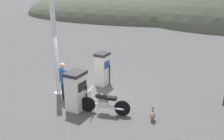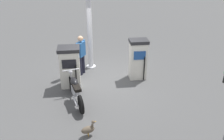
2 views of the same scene
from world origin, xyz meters
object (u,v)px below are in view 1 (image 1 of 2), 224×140
at_px(fuel_pump_near, 76,91).
at_px(motorcycle_near_pump, 104,102).
at_px(attendant_person, 63,79).
at_px(wandering_duck, 152,115).
at_px(canopy_support_pole, 56,51).
at_px(fuel_pump_far, 102,69).

relative_size(fuel_pump_near, motorcycle_near_pump, 0.79).
xyz_separation_m(attendant_person, wandering_duck, (3.71, -0.35, -0.68)).
height_order(wandering_duck, canopy_support_pole, canopy_support_pole).
distance_m(fuel_pump_far, canopy_support_pole, 2.40).
relative_size(fuel_pump_near, attendant_person, 0.94).
distance_m(motorcycle_near_pump, attendant_person, 2.06).
distance_m(fuel_pump_far, motorcycle_near_pump, 2.75).
xyz_separation_m(fuel_pump_far, attendant_person, (-0.86, -2.02, 0.11)).
relative_size(attendant_person, wandering_duck, 3.51).
bearing_deg(wandering_duck, attendant_person, 174.59).
bearing_deg(canopy_support_pole, wandering_duck, -10.63).
bearing_deg(attendant_person, wandering_duck, -5.41).
height_order(fuel_pump_near, fuel_pump_far, fuel_pump_far).
height_order(fuel_pump_far, attendant_person, attendant_person).
distance_m(fuel_pump_near, fuel_pump_far, 2.55).
bearing_deg(fuel_pump_near, fuel_pump_far, 90.00).
xyz_separation_m(fuel_pump_far, motorcycle_near_pump, (1.09, -2.50, -0.34)).
bearing_deg(motorcycle_near_pump, fuel_pump_near, -177.73).
xyz_separation_m(fuel_pump_near, motorcycle_near_pump, (1.09, 0.04, -0.31)).
distance_m(fuel_pump_near, motorcycle_near_pump, 1.14).
bearing_deg(canopy_support_pole, fuel_pump_near, -34.52).
bearing_deg(fuel_pump_near, canopy_support_pole, 145.48).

